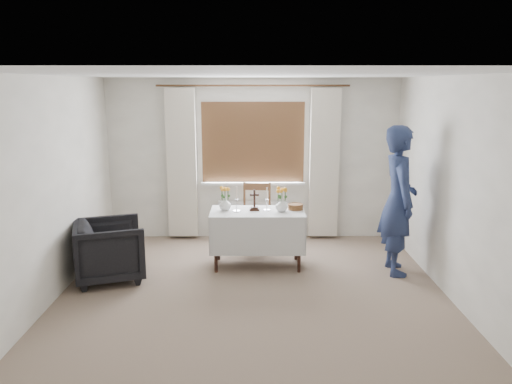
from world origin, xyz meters
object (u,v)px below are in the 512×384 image
at_px(wooden_chair, 255,217).
at_px(flower_vase_right, 282,205).
at_px(person, 398,200).
at_px(flower_vase_left, 225,204).
at_px(armchair, 110,250).
at_px(wooden_cross, 254,200).
at_px(altar_table, 257,239).

bearing_deg(wooden_chair, flower_vase_right, -58.32).
height_order(wooden_chair, person, person).
distance_m(person, flower_vase_left, 2.24).
xyz_separation_m(armchair, flower_vase_right, (2.16, 0.43, 0.47)).
bearing_deg(flower_vase_right, person, -7.58).
height_order(armchair, person, person).
bearing_deg(flower_vase_left, wooden_cross, -1.49).
relative_size(wooden_cross, flower_vase_right, 1.63).
distance_m(flower_vase_left, flower_vase_right, 0.75).
bearing_deg(armchair, flower_vase_right, -97.05).
xyz_separation_m(person, flower_vase_left, (-2.22, 0.27, -0.11)).
bearing_deg(wooden_chair, armchair, -139.39).
distance_m(armchair, person, 3.69).
relative_size(armchair, person, 0.43).
relative_size(armchair, flower_vase_right, 4.83).
bearing_deg(person, wooden_cross, 82.86).
relative_size(wooden_chair, armchair, 1.17).
xyz_separation_m(wooden_chair, wooden_cross, (-0.02, -0.70, 0.42)).
bearing_deg(flower_vase_right, armchair, -168.67).
xyz_separation_m(armchair, person, (3.64, 0.24, 0.58)).
height_order(wooden_chair, flower_vase_right, wooden_chair).
distance_m(altar_table, armchair, 1.90).
height_order(altar_table, person, person).
relative_size(wooden_chair, wooden_cross, 3.46).
xyz_separation_m(wooden_cross, flower_vase_right, (0.36, -0.06, -0.05)).
height_order(armchair, flower_vase_right, flower_vase_right).
relative_size(altar_table, flower_vase_right, 7.25).
distance_m(armchair, flower_vase_right, 2.26).
height_order(altar_table, flower_vase_left, flower_vase_left).
distance_m(altar_table, wooden_cross, 0.52).
height_order(wooden_chair, flower_vase_left, wooden_chair).
relative_size(wooden_chair, flower_vase_left, 5.81).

